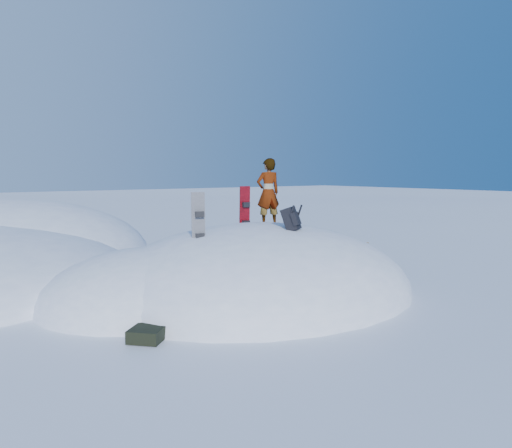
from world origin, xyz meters
TOP-DOWN VIEW (x-y plane):
  - ground at (0.00, 0.00)m, footprint 120.00×120.00m
  - snow_mound at (-0.17, 0.24)m, footprint 8.00×6.00m
  - rock_outcrop at (3.72, 3.01)m, footprint 4.68×4.41m
  - snowboard_red at (0.25, 0.85)m, footprint 0.26×0.16m
  - snowboard_dark at (-1.49, -0.08)m, footprint 0.28×0.23m
  - backpack at (0.26, -0.78)m, footprint 0.49×0.54m
  - gear_pile at (-3.07, -1.35)m, footprint 0.97×0.85m
  - person at (0.92, 0.85)m, footprint 0.65×0.49m

SIDE VIEW (x-z plane):
  - ground at x=0.00m, z-range 0.00..0.00m
  - snow_mound at x=-0.17m, z-range -1.50..1.50m
  - rock_outcrop at x=3.72m, z-range -0.82..0.85m
  - gear_pile at x=-3.07m, z-range 0.00..0.25m
  - snowboard_dark at x=-1.49m, z-range 0.81..2.22m
  - snowboard_red at x=0.25m, z-range 0.89..2.29m
  - backpack at x=0.26m, z-range 1.36..1.92m
  - person at x=0.92m, z-range 1.30..2.91m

